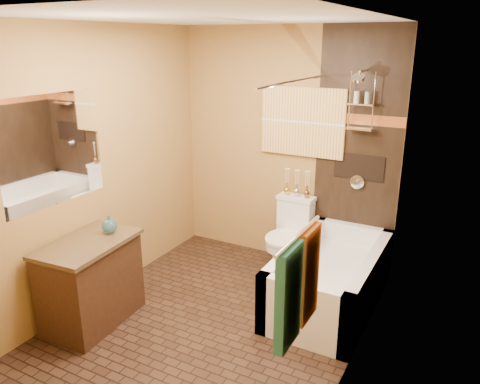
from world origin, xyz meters
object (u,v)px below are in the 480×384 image
Objects in this scene: bathtub at (330,283)px; toilet at (289,235)px; vanity at (91,282)px; sunset_painting at (302,122)px.

toilet reaches higher than bathtub.
sunset_painting is at bearing 56.06° from vanity.
sunset_painting is 1.19m from toilet.
bathtub is at bearing 31.32° from vanity.
vanity reaches higher than bathtub.
sunset_painting is 2.54m from vanity.
bathtub is (0.61, -0.73, -1.33)m from sunset_painting.
vanity is at bearing -119.53° from sunset_painting.
bathtub is 1.68× the size of vanity.
sunset_painting reaches higher than vanity.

